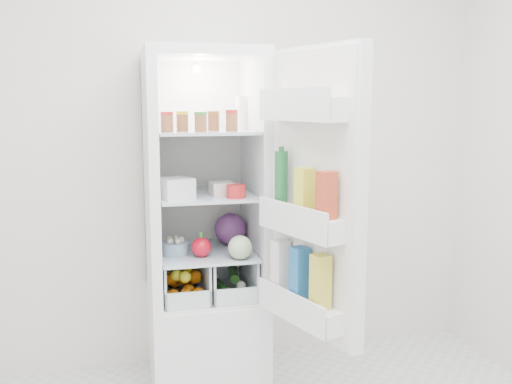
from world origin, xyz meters
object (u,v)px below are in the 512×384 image
object	(u,v)px
red_cabbage	(230,229)
mushroom_bowl	(175,248)
refrigerator	(204,262)
fridge_door	(312,201)

from	to	relation	value
red_cabbage	mushroom_bowl	size ratio (longest dim) A/B	1.25
refrigerator	red_cabbage	size ratio (longest dim) A/B	10.29
refrigerator	red_cabbage	xyz separation A→B (m)	(0.15, 0.04, 0.17)
mushroom_bowl	fridge_door	bearing A→B (deg)	-42.77
mushroom_bowl	fridge_door	world-z (taller)	fridge_door
red_cabbage	fridge_door	world-z (taller)	fridge_door
red_cabbage	refrigerator	bearing A→B (deg)	-165.69
refrigerator	mushroom_bowl	world-z (taller)	refrigerator
refrigerator	red_cabbage	distance (m)	0.23
fridge_door	red_cabbage	bearing A→B (deg)	1.56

